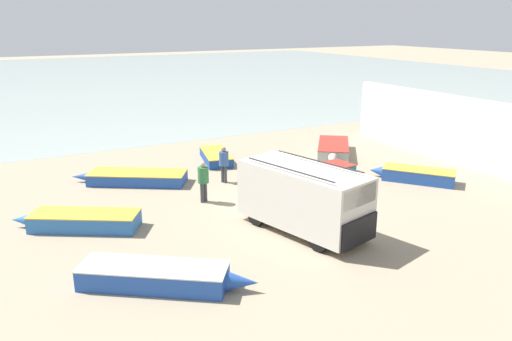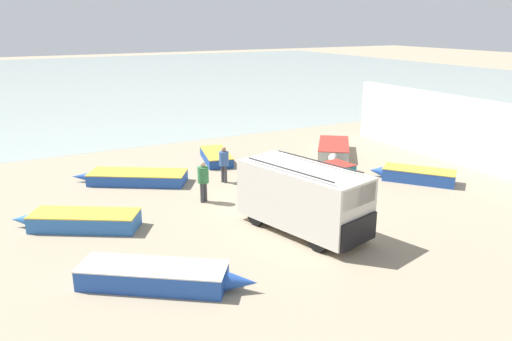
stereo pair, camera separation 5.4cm
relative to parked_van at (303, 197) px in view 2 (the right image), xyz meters
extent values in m
plane|color=gray|center=(1.18, 3.02, -1.29)|extent=(200.00, 200.00, 0.00)
cube|color=#99A89E|center=(1.18, 55.02, -1.29)|extent=(120.00, 80.00, 0.01)
cube|color=silver|center=(12.23, 4.02, 0.46)|extent=(0.50, 14.38, 3.50)
cube|color=beige|center=(-0.01, 0.03, 0.02)|extent=(3.12, 5.18, 2.08)
cube|color=black|center=(0.61, -2.36, -0.55)|extent=(1.78, 0.55, 0.93)
cube|color=#1E232D|center=(0.59, -2.28, 0.65)|extent=(1.69, 0.49, 0.66)
cylinder|color=black|center=(1.19, -1.21, -0.92)|extent=(0.40, 0.78, 0.75)
cylinder|color=black|center=(-0.46, -1.64, -0.92)|extent=(0.40, 0.78, 0.75)
cylinder|color=black|center=(0.44, 1.69, -0.92)|extent=(0.40, 0.78, 0.75)
cylinder|color=black|center=(-1.21, 1.27, -0.92)|extent=(0.40, 0.78, 0.75)
cylinder|color=black|center=(0.73, 0.22, 1.18)|extent=(1.04, 3.85, 0.05)
cylinder|color=black|center=(-0.75, -0.16, 1.18)|extent=(1.04, 3.85, 0.05)
cube|color=#234CA3|center=(-3.70, 8.27, -1.04)|extent=(4.54, 3.64, 0.50)
cone|color=#234CA3|center=(-5.98, 9.71, -1.04)|extent=(1.08, 0.92, 0.48)
cube|color=gold|center=(-3.70, 8.27, -0.85)|extent=(0.92, 1.29, 0.05)
cube|color=gold|center=(-3.70, 8.27, -0.77)|extent=(4.59, 3.68, 0.04)
cube|color=#234CA3|center=(-5.91, -1.23, -1.00)|extent=(4.14, 3.45, 0.59)
cone|color=#234CA3|center=(-3.83, -2.72, -1.00)|extent=(1.08, 0.99, 0.56)
cube|color=silver|center=(-5.91, -1.23, -0.77)|extent=(0.83, 1.05, 0.05)
cube|color=silver|center=(-5.91, -1.23, -0.68)|extent=(4.18, 3.48, 0.04)
cube|color=#234CA3|center=(8.01, 2.21, -1.01)|extent=(2.94, 3.30, 0.57)
cone|color=#234CA3|center=(6.82, 3.76, -1.01)|extent=(0.86, 0.89, 0.54)
cube|color=gold|center=(8.01, 2.21, -0.79)|extent=(1.03, 0.85, 0.05)
cube|color=gold|center=(8.01, 2.21, -0.70)|extent=(2.96, 3.34, 0.04)
cube|color=#1E757F|center=(4.23, 4.82, -1.04)|extent=(3.51, 1.76, 0.52)
cone|color=#1E757F|center=(6.29, 5.04, -1.04)|extent=(0.79, 0.57, 0.49)
cube|color=#B22D23|center=(4.23, 4.82, -0.84)|extent=(0.34, 1.32, 0.05)
cube|color=#B22D23|center=(4.23, 4.82, -0.76)|extent=(3.55, 1.78, 0.04)
cube|color=#ADA89E|center=(7.53, 8.19, -0.99)|extent=(3.69, 4.11, 0.60)
cone|color=#ADA89E|center=(6.08, 6.29, -0.99)|extent=(0.97, 1.03, 0.57)
cube|color=#B22D23|center=(7.53, 8.19, -0.76)|extent=(1.33, 1.08, 0.05)
cube|color=#B22D23|center=(7.53, 8.19, -0.68)|extent=(3.73, 4.15, 0.04)
cube|color=#2D66AD|center=(-6.86, 3.95, -1.01)|extent=(3.94, 3.09, 0.58)
cone|color=#2D66AD|center=(-8.85, 5.17, -1.01)|extent=(1.01, 0.91, 0.55)
cube|color=gold|center=(-6.86, 3.95, -0.78)|extent=(0.79, 1.11, 0.05)
cube|color=gold|center=(-6.86, 3.95, -0.70)|extent=(3.98, 3.12, 0.04)
cube|color=navy|center=(1.04, 9.97, -1.05)|extent=(1.98, 3.40, 0.48)
cone|color=navy|center=(1.50, 11.86, -1.05)|extent=(0.61, 0.79, 0.45)
cube|color=gold|center=(1.04, 9.97, -0.88)|extent=(1.18, 0.47, 0.05)
cube|color=gold|center=(1.04, 9.97, -0.80)|extent=(2.00, 3.44, 0.04)
cylinder|color=#38383D|center=(-2.05, 4.46, -0.87)|extent=(0.16, 0.16, 0.85)
cylinder|color=#38383D|center=(-1.88, 4.52, -0.87)|extent=(0.16, 0.16, 0.85)
cylinder|color=#2D6B3D|center=(-1.96, 4.49, -0.11)|extent=(0.46, 0.46, 0.67)
sphere|color=tan|center=(-1.96, 4.49, 0.34)|extent=(0.23, 0.23, 0.23)
cylinder|color=#38383D|center=(-0.08, 6.38, -0.88)|extent=(0.16, 0.16, 0.83)
cylinder|color=#38383D|center=(-0.14, 6.54, -0.88)|extent=(0.16, 0.16, 0.83)
cylinder|color=#335189|center=(-0.11, 6.46, -0.14)|extent=(0.45, 0.45, 0.66)
sphere|color=#8C664C|center=(-0.11, 6.46, 0.30)|extent=(0.22, 0.22, 0.22)
camera|label=1|loc=(-9.43, -13.82, 6.02)|focal=35.00mm
camera|label=2|loc=(-9.38, -13.85, 6.02)|focal=35.00mm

